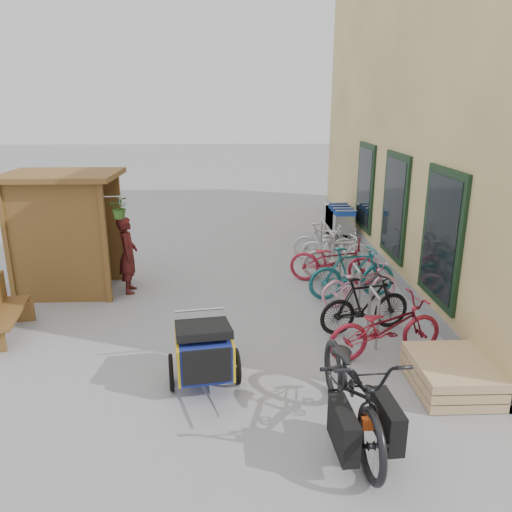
{
  "coord_description": "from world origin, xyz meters",
  "views": [
    {
      "loc": [
        0.17,
        -7.17,
        3.68
      ],
      "look_at": [
        0.5,
        1.5,
        1.0
      ],
      "focal_mm": 35.0,
      "sensor_mm": 36.0,
      "label": 1
    }
  ],
  "objects_px": {
    "bike_7": "(325,242)",
    "child_trailer": "(204,350)",
    "bike_0": "(386,327)",
    "bench": "(1,310)",
    "bike_6": "(336,247)",
    "person_kiosk": "(128,255)",
    "bike_5": "(338,256)",
    "bike_2": "(360,283)",
    "bike_1": "(365,304)",
    "pallet_stack": "(452,375)",
    "cargo_bike": "(353,388)",
    "shopping_carts": "(338,218)",
    "bike_4": "(334,261)",
    "kiosk": "(61,216)",
    "bike_3": "(352,273)"
  },
  "relations": [
    {
      "from": "bike_2",
      "to": "bike_6",
      "type": "height_order",
      "value": "bike_6"
    },
    {
      "from": "pallet_stack",
      "to": "cargo_bike",
      "type": "height_order",
      "value": "cargo_bike"
    },
    {
      "from": "kiosk",
      "to": "bike_7",
      "type": "xyz_separation_m",
      "value": [
        5.54,
        1.83,
        -1.09
      ]
    },
    {
      "from": "bench",
      "to": "cargo_bike",
      "type": "distance_m",
      "value": 5.81
    },
    {
      "from": "bike_5",
      "to": "bench",
      "type": "bearing_deg",
      "value": 109.78
    },
    {
      "from": "bike_2",
      "to": "bike_3",
      "type": "xyz_separation_m",
      "value": [
        -0.08,
        0.3,
        0.11
      ]
    },
    {
      "from": "person_kiosk",
      "to": "bike_4",
      "type": "relative_size",
      "value": 0.83
    },
    {
      "from": "bike_0",
      "to": "bike_2",
      "type": "relative_size",
      "value": 1.14
    },
    {
      "from": "person_kiosk",
      "to": "bench",
      "type": "bearing_deg",
      "value": 133.74
    },
    {
      "from": "bike_0",
      "to": "bike_4",
      "type": "bearing_deg",
      "value": -9.39
    },
    {
      "from": "bike_0",
      "to": "bike_6",
      "type": "distance_m",
      "value": 4.48
    },
    {
      "from": "bike_4",
      "to": "bike_1",
      "type": "bearing_deg",
      "value": -161.07
    },
    {
      "from": "bike_1",
      "to": "bike_3",
      "type": "height_order",
      "value": "bike_3"
    },
    {
      "from": "bike_3",
      "to": "bike_6",
      "type": "bearing_deg",
      "value": -10.8
    },
    {
      "from": "bike_1",
      "to": "bike_4",
      "type": "bearing_deg",
      "value": -12.35
    },
    {
      "from": "kiosk",
      "to": "bike_4",
      "type": "distance_m",
      "value": 5.57
    },
    {
      "from": "bike_0",
      "to": "bike_2",
      "type": "distance_m",
      "value": 2.06
    },
    {
      "from": "bench",
      "to": "bike_4",
      "type": "height_order",
      "value": "bike_4"
    },
    {
      "from": "person_kiosk",
      "to": "bike_2",
      "type": "distance_m",
      "value": 4.57
    },
    {
      "from": "bike_4",
      "to": "person_kiosk",
      "type": "bearing_deg",
      "value": 111.71
    },
    {
      "from": "bike_2",
      "to": "bike_5",
      "type": "distance_m",
      "value": 1.56
    },
    {
      "from": "kiosk",
      "to": "bike_3",
      "type": "relative_size",
      "value": 1.43
    },
    {
      "from": "bench",
      "to": "bike_7",
      "type": "relative_size",
      "value": 0.97
    },
    {
      "from": "bike_1",
      "to": "person_kiosk",
      "type": "bearing_deg",
      "value": 50.64
    },
    {
      "from": "person_kiosk",
      "to": "child_trailer",
      "type": "bearing_deg",
      "value": -160.33
    },
    {
      "from": "bike_0",
      "to": "bike_1",
      "type": "relative_size",
      "value": 1.12
    },
    {
      "from": "child_trailer",
      "to": "bike_0",
      "type": "height_order",
      "value": "bike_0"
    },
    {
      "from": "cargo_bike",
      "to": "bike_2",
      "type": "xyz_separation_m",
      "value": [
        1.01,
        3.86,
        -0.18
      ]
    },
    {
      "from": "kiosk",
      "to": "person_kiosk",
      "type": "height_order",
      "value": "kiosk"
    },
    {
      "from": "bike_7",
      "to": "child_trailer",
      "type": "bearing_deg",
      "value": 168.44
    },
    {
      "from": "cargo_bike",
      "to": "bike_0",
      "type": "relative_size",
      "value": 1.29
    },
    {
      "from": "kiosk",
      "to": "cargo_bike",
      "type": "height_order",
      "value": "kiosk"
    },
    {
      "from": "shopping_carts",
      "to": "person_kiosk",
      "type": "distance_m",
      "value": 6.42
    },
    {
      "from": "bike_3",
      "to": "child_trailer",
      "type": "bearing_deg",
      "value": 130.52
    },
    {
      "from": "bike_4",
      "to": "bench",
      "type": "bearing_deg",
      "value": 128.43
    },
    {
      "from": "kiosk",
      "to": "pallet_stack",
      "type": "xyz_separation_m",
      "value": [
        6.28,
        -3.87,
        -1.34
      ]
    },
    {
      "from": "shopping_carts",
      "to": "bike_0",
      "type": "distance_m",
      "value": 6.9
    },
    {
      "from": "bench",
      "to": "bike_7",
      "type": "bearing_deg",
      "value": 23.43
    },
    {
      "from": "bike_6",
      "to": "bike_1",
      "type": "bearing_deg",
      "value": -170.23
    },
    {
      "from": "bench",
      "to": "bike_7",
      "type": "xyz_separation_m",
      "value": [
        5.94,
        3.87,
        -0.0
      ]
    },
    {
      "from": "bike_4",
      "to": "bike_2",
      "type": "bearing_deg",
      "value": -149.93
    },
    {
      "from": "bike_4",
      "to": "bike_7",
      "type": "distance_m",
      "value": 1.56
    },
    {
      "from": "shopping_carts",
      "to": "bike_2",
      "type": "distance_m",
      "value": 4.85
    },
    {
      "from": "pallet_stack",
      "to": "bike_5",
      "type": "xyz_separation_m",
      "value": [
        -0.65,
        4.53,
        0.27
      ]
    },
    {
      "from": "bike_5",
      "to": "bike_7",
      "type": "bearing_deg",
      "value": 0.17
    },
    {
      "from": "bike_0",
      "to": "bench",
      "type": "bearing_deg",
      "value": 69.0
    },
    {
      "from": "kiosk",
      "to": "bike_2",
      "type": "height_order",
      "value": "kiosk"
    },
    {
      "from": "person_kiosk",
      "to": "bike_0",
      "type": "height_order",
      "value": "person_kiosk"
    },
    {
      "from": "person_kiosk",
      "to": "bike_6",
      "type": "height_order",
      "value": "person_kiosk"
    },
    {
      "from": "child_trailer",
      "to": "bike_2",
      "type": "bearing_deg",
      "value": 36.26
    }
  ]
}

